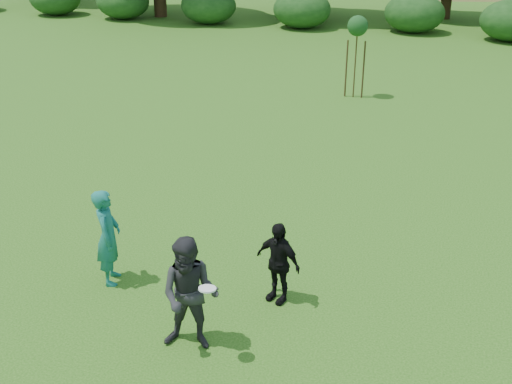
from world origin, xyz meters
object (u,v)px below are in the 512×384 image
player_grey (190,295)px  sapling (358,28)px  player_teal (108,237)px  player_black (278,262)px

player_grey → sapling: size_ratio=0.68×
player_teal → player_grey: 2.54m
player_grey → sapling: sapling is taller
player_grey → player_black: size_ratio=1.27×
player_grey → sapling: (0.34, 14.53, 1.45)m
player_teal → player_grey: size_ratio=0.96×
player_black → player_grey: bearing=-98.8°
player_grey → player_black: bearing=52.0°
player_teal → player_black: bearing=-104.2°
player_grey → player_black: player_grey is taller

